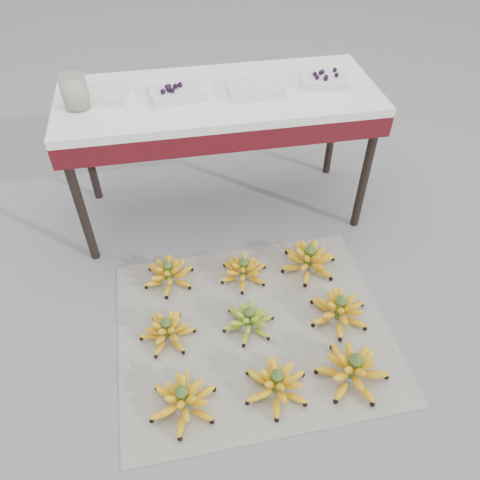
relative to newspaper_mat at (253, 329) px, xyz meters
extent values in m
plane|color=gray|center=(-0.07, 0.01, 0.00)|extent=(60.00, 60.00, 0.00)
cube|color=white|center=(0.00, 0.00, 0.00)|extent=(1.27, 1.07, 0.01)
ellipsoid|color=yellow|center=(-0.36, -0.33, 0.04)|extent=(0.32, 0.32, 0.08)
ellipsoid|color=yellow|center=(-0.36, -0.33, 0.08)|extent=(0.22, 0.22, 0.06)
ellipsoid|color=yellow|center=(-0.36, -0.33, 0.12)|extent=(0.15, 0.15, 0.05)
cylinder|color=#436128|center=(-0.36, -0.33, 0.08)|extent=(0.05, 0.05, 0.11)
cone|color=#436128|center=(-0.36, -0.33, 0.15)|extent=(0.05, 0.05, 0.04)
ellipsoid|color=yellow|center=(0.03, -0.33, 0.04)|extent=(0.33, 0.33, 0.08)
ellipsoid|color=yellow|center=(0.03, -0.33, 0.08)|extent=(0.23, 0.23, 0.06)
ellipsoid|color=yellow|center=(0.03, -0.33, 0.11)|extent=(0.15, 0.15, 0.05)
cylinder|color=#436128|center=(0.03, -0.33, 0.08)|extent=(0.05, 0.05, 0.11)
cone|color=#436128|center=(0.03, -0.33, 0.15)|extent=(0.05, 0.05, 0.04)
ellipsoid|color=yellow|center=(0.36, -0.32, 0.05)|extent=(0.40, 0.40, 0.09)
ellipsoid|color=yellow|center=(0.36, -0.32, 0.09)|extent=(0.28, 0.28, 0.07)
ellipsoid|color=yellow|center=(0.36, -0.32, 0.12)|extent=(0.18, 0.18, 0.06)
cylinder|color=#436128|center=(0.36, -0.32, 0.09)|extent=(0.05, 0.05, 0.12)
cone|color=#436128|center=(0.36, -0.32, 0.17)|extent=(0.06, 0.06, 0.04)
ellipsoid|color=yellow|center=(-0.40, 0.02, 0.04)|extent=(0.29, 0.29, 0.07)
ellipsoid|color=yellow|center=(-0.40, 0.02, 0.07)|extent=(0.20, 0.20, 0.06)
ellipsoid|color=yellow|center=(-0.40, 0.02, 0.10)|extent=(0.13, 0.13, 0.05)
cylinder|color=#436128|center=(-0.40, 0.02, 0.07)|extent=(0.04, 0.04, 0.10)
cone|color=#436128|center=(-0.40, 0.02, 0.14)|extent=(0.05, 0.05, 0.04)
ellipsoid|color=#7BBD22|center=(-0.02, 0.02, 0.04)|extent=(0.25, 0.25, 0.07)
ellipsoid|color=#7BBD22|center=(-0.02, 0.02, 0.07)|extent=(0.17, 0.17, 0.05)
ellipsoid|color=#7BBD22|center=(-0.02, 0.02, 0.10)|extent=(0.11, 0.11, 0.05)
cylinder|color=#436128|center=(-0.02, 0.02, 0.07)|extent=(0.04, 0.04, 0.10)
cone|color=#436128|center=(-0.02, 0.02, 0.13)|extent=(0.05, 0.05, 0.04)
ellipsoid|color=yellow|center=(0.41, -0.01, 0.04)|extent=(0.29, 0.29, 0.08)
ellipsoid|color=yellow|center=(0.41, -0.01, 0.08)|extent=(0.21, 0.21, 0.06)
ellipsoid|color=yellow|center=(0.41, -0.01, 0.12)|extent=(0.13, 0.13, 0.05)
cylinder|color=#436128|center=(0.41, -0.01, 0.08)|extent=(0.05, 0.05, 0.12)
cone|color=#436128|center=(0.41, -0.01, 0.15)|extent=(0.05, 0.05, 0.04)
ellipsoid|color=yellow|center=(-0.36, 0.37, 0.04)|extent=(0.30, 0.30, 0.08)
ellipsoid|color=yellow|center=(-0.36, 0.37, 0.07)|extent=(0.21, 0.21, 0.06)
ellipsoid|color=yellow|center=(-0.36, 0.37, 0.11)|extent=(0.14, 0.14, 0.05)
cylinder|color=#436128|center=(-0.36, 0.37, 0.07)|extent=(0.04, 0.04, 0.10)
cone|color=#436128|center=(-0.36, 0.37, 0.14)|extent=(0.05, 0.05, 0.04)
ellipsoid|color=yellow|center=(0.01, 0.32, 0.04)|extent=(0.29, 0.29, 0.07)
ellipsoid|color=yellow|center=(0.01, 0.32, 0.07)|extent=(0.21, 0.21, 0.05)
ellipsoid|color=yellow|center=(0.01, 0.32, 0.10)|extent=(0.13, 0.13, 0.05)
cylinder|color=#436128|center=(0.01, 0.32, 0.07)|extent=(0.04, 0.04, 0.10)
cone|color=#436128|center=(0.01, 0.32, 0.14)|extent=(0.05, 0.05, 0.04)
ellipsoid|color=yellow|center=(0.36, 0.33, 0.05)|extent=(0.33, 0.33, 0.09)
ellipsoid|color=yellow|center=(0.36, 0.33, 0.08)|extent=(0.23, 0.23, 0.06)
ellipsoid|color=yellow|center=(0.36, 0.33, 0.12)|extent=(0.15, 0.15, 0.05)
cylinder|color=#436128|center=(0.36, 0.33, 0.08)|extent=(0.05, 0.05, 0.12)
cone|color=#436128|center=(0.36, 0.33, 0.16)|extent=(0.06, 0.06, 0.04)
cylinder|color=black|center=(-0.75, 0.62, 0.36)|extent=(0.05, 0.05, 0.72)
cylinder|color=black|center=(0.73, 0.62, 0.36)|extent=(0.05, 0.05, 0.72)
cylinder|color=black|center=(-0.75, 1.15, 0.36)|extent=(0.05, 0.05, 0.72)
cylinder|color=black|center=(0.73, 1.15, 0.36)|extent=(0.05, 0.05, 0.72)
cube|color=#58101C|center=(-0.01, 0.88, 0.66)|extent=(1.58, 0.63, 0.11)
cube|color=white|center=(-0.01, 0.88, 0.73)|extent=(1.58, 0.63, 0.04)
cube|color=silver|center=(-0.58, 0.92, 0.78)|extent=(0.28, 0.22, 0.04)
cube|color=silver|center=(-0.22, 0.87, 0.78)|extent=(0.29, 0.23, 0.04)
sphere|color=black|center=(-0.25, 0.87, 0.81)|extent=(0.02, 0.02, 0.02)
sphere|color=black|center=(-0.22, 0.87, 0.81)|extent=(0.02, 0.02, 0.02)
sphere|color=black|center=(-0.19, 0.88, 0.81)|extent=(0.02, 0.02, 0.02)
sphere|color=black|center=(-0.28, 0.83, 0.81)|extent=(0.02, 0.02, 0.02)
sphere|color=black|center=(-0.26, 0.87, 0.81)|extent=(0.02, 0.02, 0.02)
sphere|color=black|center=(-0.25, 0.84, 0.81)|extent=(0.02, 0.02, 0.02)
sphere|color=black|center=(-0.23, 0.83, 0.81)|extent=(0.02, 0.02, 0.02)
cube|color=silver|center=(0.17, 0.85, 0.78)|extent=(0.27, 0.19, 0.04)
cube|color=silver|center=(0.52, 0.87, 0.77)|extent=(0.26, 0.21, 0.04)
sphere|color=black|center=(0.58, 0.86, 0.80)|extent=(0.02, 0.02, 0.02)
sphere|color=black|center=(0.52, 0.83, 0.80)|extent=(0.02, 0.02, 0.02)
sphere|color=black|center=(0.53, 0.91, 0.80)|extent=(0.02, 0.02, 0.02)
sphere|color=black|center=(0.59, 0.92, 0.80)|extent=(0.02, 0.02, 0.02)
sphere|color=black|center=(0.52, 0.83, 0.80)|extent=(0.02, 0.02, 0.02)
sphere|color=black|center=(0.51, 0.90, 0.80)|extent=(0.02, 0.02, 0.02)
sphere|color=black|center=(0.48, 0.89, 0.80)|extent=(0.02, 0.02, 0.02)
sphere|color=black|center=(0.48, 0.85, 0.80)|extent=(0.02, 0.02, 0.02)
sphere|color=black|center=(0.52, 0.85, 0.80)|extent=(0.02, 0.02, 0.02)
cylinder|color=beige|center=(-0.68, 0.85, 0.83)|extent=(0.13, 0.13, 0.15)
camera|label=1|loc=(-0.29, -1.25, 1.83)|focal=35.00mm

